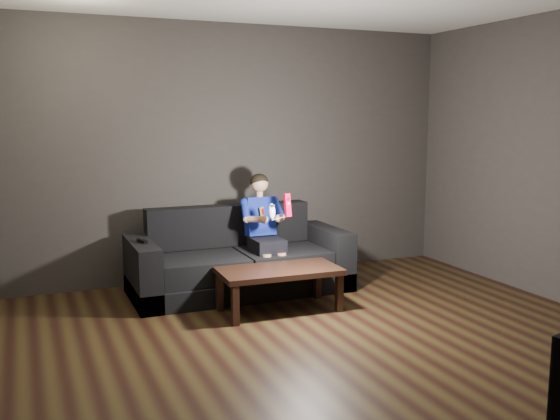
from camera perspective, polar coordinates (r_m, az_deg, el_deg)
name	(u,v)px	position (r m, az deg, el deg)	size (l,w,h in m)	color
floor	(342,354)	(4.74, 5.70, -12.98)	(5.00, 5.00, 0.00)	black
back_wall	(233,152)	(6.72, -4.32, 5.27)	(5.00, 0.04, 2.70)	#3A3632
sofa	(239,264)	(6.26, -3.78, -4.99)	(2.14, 0.92, 0.83)	black
child	(264,222)	(6.20, -1.52, -1.09)	(0.43, 0.53, 1.07)	black
wii_remote_red	(288,205)	(5.82, 0.69, 0.45)	(0.06, 0.08, 0.22)	red
nunchuk_white	(272,211)	(5.77, -0.74, -0.11)	(0.08, 0.10, 0.16)	white
wii_remote_black	(142,241)	(5.88, -12.49, -2.79)	(0.08, 0.16, 0.03)	black
coffee_table	(279,274)	(5.60, -0.07, -5.88)	(1.10, 0.58, 0.39)	black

